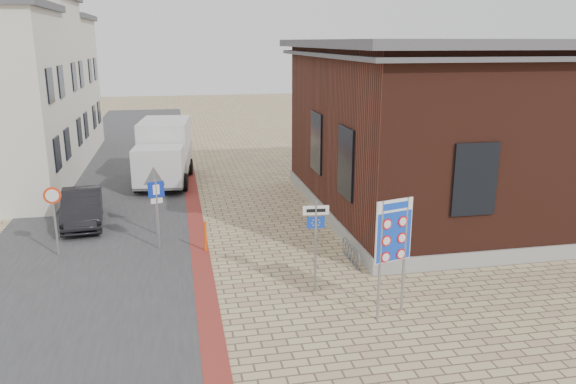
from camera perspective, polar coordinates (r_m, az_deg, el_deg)
name	(u,v)px	position (r m, az deg, el deg)	size (l,w,h in m)	color
ground	(282,299)	(15.46, -0.65, -10.78)	(120.00, 120.00, 0.00)	tan
road_strip	(119,179)	(29.59, -16.78, 1.29)	(7.00, 60.00, 0.02)	#38383A
curb_strip	(193,202)	(24.61, -9.63, -0.99)	(0.60, 40.00, 0.02)	maroon
brick_building	(468,124)	(23.91, 17.78, 6.55)	(13.00, 13.00, 6.80)	gray
townhouse_mid	(7,85)	(32.83, -26.66, 9.73)	(7.40, 6.40, 9.10)	beige
townhouse_far	(34,84)	(38.68, -24.36, 9.97)	(7.40, 6.40, 8.30)	beige
bike_rack	(351,253)	(17.92, 6.41, -6.21)	(0.08, 1.80, 0.60)	slate
sedan	(82,207)	(22.59, -20.18, -1.47)	(1.40, 4.01, 1.32)	black
box_truck	(164,151)	(28.08, -12.48, 4.04)	(2.87, 5.87, 2.97)	slate
border_sign	(394,233)	(13.94, 10.68, -4.11)	(1.02, 0.32, 3.08)	gray
essen_sign	(316,231)	(15.26, 2.82, -3.98)	(0.71, 0.10, 2.64)	gray
parking_sign	(157,202)	(18.88, -13.18, -1.03)	(0.52, 0.17, 2.40)	gray
yield_sign	(154,184)	(20.28, -13.43, 0.75)	(0.86, 0.21, 2.44)	gray
speed_sign	(54,210)	(19.29, -22.68, -1.74)	(0.55, 0.07, 2.32)	gray
bollard	(205,236)	(18.72, -8.39, -4.49)	(0.09, 0.09, 1.04)	#E54B0C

